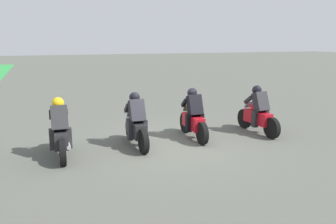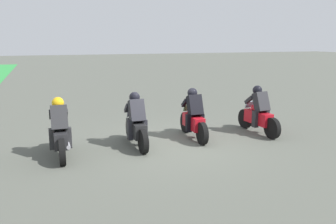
{
  "view_description": "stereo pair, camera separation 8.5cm",
  "coord_description": "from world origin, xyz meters",
  "px_view_note": "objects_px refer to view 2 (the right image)",
  "views": [
    {
      "loc": [
        -8.93,
        3.39,
        2.93
      ],
      "look_at": [
        0.16,
        0.03,
        0.9
      ],
      "focal_mm": 37.27,
      "sensor_mm": 36.0,
      "label": 1
    },
    {
      "loc": [
        -8.96,
        3.31,
        2.93
      ],
      "look_at": [
        0.16,
        0.03,
        0.9
      ],
      "focal_mm": 37.27,
      "sensor_mm": 36.0,
      "label": 2
    }
  ],
  "objects_px": {
    "rider_lane_b": "(194,118)",
    "rider_lane_d": "(60,132)",
    "rider_lane_a": "(259,114)",
    "rider_lane_c": "(136,124)"
  },
  "relations": [
    {
      "from": "rider_lane_b",
      "to": "rider_lane_d",
      "type": "bearing_deg",
      "value": 98.6
    },
    {
      "from": "rider_lane_a",
      "to": "rider_lane_c",
      "type": "height_order",
      "value": "same"
    },
    {
      "from": "rider_lane_b",
      "to": "rider_lane_c",
      "type": "distance_m",
      "value": 1.83
    },
    {
      "from": "rider_lane_c",
      "to": "rider_lane_d",
      "type": "distance_m",
      "value": 2.04
    },
    {
      "from": "rider_lane_a",
      "to": "rider_lane_d",
      "type": "bearing_deg",
      "value": 89.58
    },
    {
      "from": "rider_lane_b",
      "to": "rider_lane_d",
      "type": "relative_size",
      "value": 1.0
    },
    {
      "from": "rider_lane_a",
      "to": "rider_lane_d",
      "type": "distance_m",
      "value": 6.01
    },
    {
      "from": "rider_lane_c",
      "to": "rider_lane_d",
      "type": "bearing_deg",
      "value": 95.33
    },
    {
      "from": "rider_lane_b",
      "to": "rider_lane_c",
      "type": "bearing_deg",
      "value": 99.03
    },
    {
      "from": "rider_lane_a",
      "to": "rider_lane_c",
      "type": "xyz_separation_m",
      "value": [
        -0.02,
        3.98,
        0.0
      ]
    }
  ]
}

